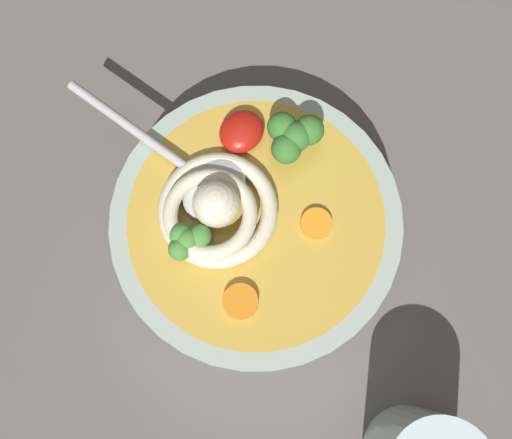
# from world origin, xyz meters

# --- Properties ---
(table_slab) EXTENTS (1.22, 1.22, 0.03)m
(table_slab) POSITION_xyz_m (0.00, 0.00, 0.01)
(table_slab) COLOR #5B5651
(table_slab) RESTS_ON ground
(soup_bowl) EXTENTS (0.23, 0.23, 0.06)m
(soup_bowl) POSITION_xyz_m (-0.01, 0.03, 0.06)
(soup_bowl) COLOR #9EB2A3
(soup_bowl) RESTS_ON table_slab
(noodle_pile) EXTENTS (0.10, 0.10, 0.04)m
(noodle_pile) POSITION_xyz_m (0.00, 0.00, 0.10)
(noodle_pile) COLOR beige
(noodle_pile) RESTS_ON soup_bowl
(soup_spoon) EXTENTS (0.06, 0.17, 0.02)m
(soup_spoon) POSITION_xyz_m (-0.01, -0.03, 0.09)
(soup_spoon) COLOR #B7B7BC
(soup_spoon) RESTS_ON soup_bowl
(chili_sauce_dollop) EXTENTS (0.04, 0.03, 0.02)m
(chili_sauce_dollop) POSITION_xyz_m (-0.06, -0.03, 0.09)
(chili_sauce_dollop) COLOR #B2190F
(chili_sauce_dollop) RESTS_ON soup_bowl
(broccoli_floret_beside_chili) EXTENTS (0.04, 0.03, 0.03)m
(broccoli_floret_beside_chili) POSITION_xyz_m (0.03, 0.00, 0.10)
(broccoli_floret_beside_chili) COLOR #7A9E60
(broccoli_floret_beside_chili) RESTS_ON soup_bowl
(broccoli_floret_near_spoon) EXTENTS (0.05, 0.04, 0.04)m
(broccoli_floret_near_spoon) POSITION_xyz_m (-0.08, 0.01, 0.11)
(broccoli_floret_near_spoon) COLOR #7A9E60
(broccoli_floret_near_spoon) RESTS_ON soup_bowl
(carrot_slice_extra_a) EXTENTS (0.03, 0.03, 0.01)m
(carrot_slice_extra_a) POSITION_xyz_m (0.04, 0.06, 0.09)
(carrot_slice_extra_a) COLOR orange
(carrot_slice_extra_a) RESTS_ON soup_bowl
(carrot_slice_right) EXTENTS (0.02, 0.02, 0.01)m
(carrot_slice_right) POSITION_xyz_m (-0.04, 0.07, 0.09)
(carrot_slice_right) COLOR orange
(carrot_slice_right) RESTS_ON soup_bowl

